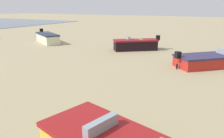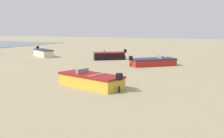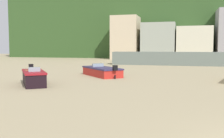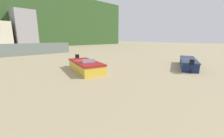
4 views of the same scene
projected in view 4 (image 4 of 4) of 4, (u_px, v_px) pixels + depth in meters
name	position (u px, v px, depth m)	size (l,w,h in m)	color
townhouse_far_right	(24.00, 30.00, 36.79)	(4.78, 6.08, 9.57)	#969294
boat_navy_2	(188.00, 63.00, 13.30)	(5.45, 3.15, 1.10)	navy
boat_yellow_5	(85.00, 66.00, 11.63)	(2.84, 4.84, 1.15)	gold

